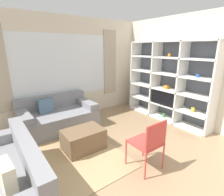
% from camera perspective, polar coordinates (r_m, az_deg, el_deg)
% --- Properties ---
extents(ground_plane, '(16.00, 16.00, 0.00)m').
position_cam_1_polar(ground_plane, '(2.81, 17.33, -27.71)').
color(ground_plane, '#9E7F5B').
extents(wall_back, '(5.98, 0.11, 2.70)m').
position_cam_1_polar(wall_back, '(4.84, -15.59, 9.01)').
color(wall_back, beige).
rests_on(wall_back, ground_plane).
extents(wall_right, '(0.07, 4.56, 2.70)m').
position_cam_1_polar(wall_right, '(5.03, 19.75, 8.83)').
color(wall_right, beige).
rests_on(wall_right, ground_plane).
extents(area_rug, '(2.17, 2.34, 0.01)m').
position_cam_1_polar(area_rug, '(3.53, -18.43, -17.50)').
color(area_rug, tan).
rests_on(area_rug, ground_plane).
extents(shelving_unit, '(0.44, 2.45, 2.08)m').
position_cam_1_polar(shelving_unit, '(4.90, 17.96, 5.00)').
color(shelving_unit, '#515660').
rests_on(shelving_unit, ground_plane).
extents(couch_main, '(1.74, 0.99, 0.77)m').
position_cam_1_polar(couch_main, '(4.46, -17.30, -5.99)').
color(couch_main, gray).
rests_on(couch_main, ground_plane).
extents(couch_side, '(0.99, 1.87, 0.77)m').
position_cam_1_polar(couch_side, '(2.82, -32.72, -22.10)').
color(couch_side, gray).
rests_on(couch_side, ground_plane).
extents(ottoman, '(0.76, 0.53, 0.41)m').
position_cam_1_polar(ottoman, '(3.51, -9.31, -13.23)').
color(ottoman, brown).
rests_on(ottoman, ground_plane).
extents(folding_chair, '(0.44, 0.46, 0.86)m').
position_cam_1_polar(folding_chair, '(2.86, 12.12, -13.54)').
color(folding_chair, '#CC3D38').
rests_on(folding_chair, ground_plane).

